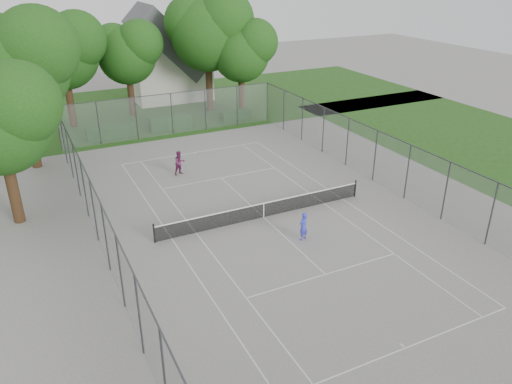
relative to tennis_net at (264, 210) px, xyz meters
name	(u,v)px	position (x,y,z in m)	size (l,w,h in m)	color
ground	(264,217)	(0.00, 0.00, -0.51)	(120.00, 120.00, 0.00)	slate
grass_far	(146,109)	(0.00, 26.00, -0.51)	(60.00, 20.00, 0.00)	#1D4413
court_markings	(264,217)	(0.00, 0.00, -0.50)	(11.03, 23.83, 0.01)	silver
tennis_net	(264,210)	(0.00, 0.00, 0.00)	(12.87, 0.10, 1.10)	black
perimeter_fence	(264,189)	(0.00, 0.00, 1.30)	(18.08, 34.08, 3.52)	#38383D
tree_far_left	(63,48)	(-7.18, 23.01, 6.29)	(6.88, 6.28, 9.89)	#332012
tree_far_midleft	(127,50)	(-1.58, 24.28, 5.53)	(6.12, 5.59, 8.80)	#332012
tree_far_midright	(208,28)	(5.75, 22.71, 7.23)	(7.84, 7.15, 11.26)	#332012
tree_far_right	(242,49)	(8.17, 20.56, 5.51)	(6.11, 5.57, 8.78)	#332012
tree_side_back	(18,59)	(-10.92, 14.04, 7.07)	(7.68, 7.01, 11.04)	#332012
hedge_left	(111,132)	(-4.91, 18.44, -0.01)	(3.99, 1.20, 1.00)	#184416
hedge_mid	(170,122)	(0.25, 18.56, 0.07)	(3.68, 1.05, 1.16)	#184416
hedge_right	(235,115)	(6.54, 18.65, -0.10)	(2.76, 1.01, 0.83)	#184416
house	(168,61)	(3.54, 28.97, 3.38)	(7.76, 6.02, 9.66)	silver
girl_player	(303,226)	(0.75, -3.11, 0.28)	(0.57, 0.38, 1.58)	#373BD1
woman_player	(180,163)	(-2.26, 8.26, 0.33)	(0.82, 0.64, 1.68)	#68224E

